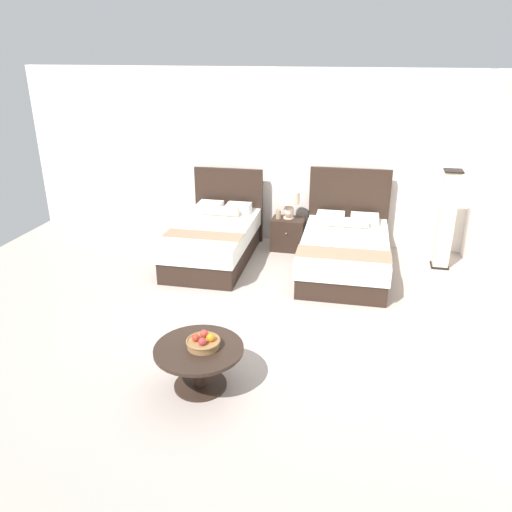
{
  "coord_description": "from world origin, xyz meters",
  "views": [
    {
      "loc": [
        1.24,
        -5.29,
        3.11
      ],
      "look_at": [
        -0.06,
        0.5,
        0.64
      ],
      "focal_mm": 35.3,
      "sensor_mm": 36.0,
      "label": 1
    }
  ],
  "objects_px": {
    "coffee_table": "(199,358)",
    "nightstand": "(288,234)",
    "table_lamp": "(289,201)",
    "floor_lamp_corner": "(446,220)",
    "bed_near_corner": "(344,251)",
    "vase": "(278,214)",
    "fruit_bowl": "(203,342)",
    "bed_near_window": "(214,239)"
  },
  "relations": [
    {
      "from": "fruit_bowl",
      "to": "coffee_table",
      "type": "bearing_deg",
      "value": -152.47
    },
    {
      "from": "coffee_table",
      "to": "bed_near_window",
      "type": "bearing_deg",
      "value": 104.49
    },
    {
      "from": "table_lamp",
      "to": "vase",
      "type": "relative_size",
      "value": 3.17
    },
    {
      "from": "table_lamp",
      "to": "bed_near_corner",
      "type": "bearing_deg",
      "value": -35.75
    },
    {
      "from": "bed_near_window",
      "to": "bed_near_corner",
      "type": "xyz_separation_m",
      "value": [
        2.01,
        0.01,
        -0.02
      ]
    },
    {
      "from": "bed_near_window",
      "to": "table_lamp",
      "type": "xyz_separation_m",
      "value": [
        1.06,
        0.7,
        0.5
      ]
    },
    {
      "from": "bed_near_corner",
      "to": "floor_lamp_corner",
      "type": "height_order",
      "value": "floor_lamp_corner"
    },
    {
      "from": "bed_near_window",
      "to": "bed_near_corner",
      "type": "bearing_deg",
      "value": 0.29
    },
    {
      "from": "bed_near_corner",
      "to": "fruit_bowl",
      "type": "bearing_deg",
      "value": -110.44
    },
    {
      "from": "coffee_table",
      "to": "floor_lamp_corner",
      "type": "bearing_deg",
      "value": 53.87
    },
    {
      "from": "fruit_bowl",
      "to": "table_lamp",
      "type": "bearing_deg",
      "value": 86.93
    },
    {
      "from": "bed_near_window",
      "to": "bed_near_corner",
      "type": "relative_size",
      "value": 0.98
    },
    {
      "from": "bed_near_corner",
      "to": "vase",
      "type": "xyz_separation_m",
      "value": [
        -1.12,
        0.63,
        0.29
      ]
    },
    {
      "from": "nightstand",
      "to": "floor_lamp_corner",
      "type": "bearing_deg",
      "value": -4.76
    },
    {
      "from": "bed_near_corner",
      "to": "nightstand",
      "type": "distance_m",
      "value": 1.17
    },
    {
      "from": "bed_near_window",
      "to": "bed_near_corner",
      "type": "height_order",
      "value": "bed_near_corner"
    },
    {
      "from": "nightstand",
      "to": "coffee_table",
      "type": "distance_m",
      "value": 3.82
    },
    {
      "from": "table_lamp",
      "to": "floor_lamp_corner",
      "type": "relative_size",
      "value": 0.3
    },
    {
      "from": "bed_near_window",
      "to": "nightstand",
      "type": "bearing_deg",
      "value": 32.78
    },
    {
      "from": "table_lamp",
      "to": "floor_lamp_corner",
      "type": "bearing_deg",
      "value": -5.23
    },
    {
      "from": "bed_near_window",
      "to": "coffee_table",
      "type": "xyz_separation_m",
      "value": [
        0.81,
        -3.13,
        -0.01
      ]
    },
    {
      "from": "vase",
      "to": "bed_near_corner",
      "type": "bearing_deg",
      "value": -29.43
    },
    {
      "from": "vase",
      "to": "nightstand",
      "type": "bearing_deg",
      "value": 14.2
    },
    {
      "from": "bed_near_corner",
      "to": "fruit_bowl",
      "type": "distance_m",
      "value": 3.33
    },
    {
      "from": "nightstand",
      "to": "floor_lamp_corner",
      "type": "xyz_separation_m",
      "value": [
        2.39,
        -0.2,
        0.48
      ]
    },
    {
      "from": "bed_near_window",
      "to": "table_lamp",
      "type": "height_order",
      "value": "bed_near_window"
    },
    {
      "from": "bed_near_corner",
      "to": "nightstand",
      "type": "bearing_deg",
      "value": 145.04
    },
    {
      "from": "coffee_table",
      "to": "floor_lamp_corner",
      "type": "height_order",
      "value": "floor_lamp_corner"
    },
    {
      "from": "table_lamp",
      "to": "coffee_table",
      "type": "bearing_deg",
      "value": -93.68
    },
    {
      "from": "coffee_table",
      "to": "fruit_bowl",
      "type": "bearing_deg",
      "value": 27.53
    },
    {
      "from": "table_lamp",
      "to": "fruit_bowl",
      "type": "relative_size",
      "value": 1.35
    },
    {
      "from": "coffee_table",
      "to": "fruit_bowl",
      "type": "xyz_separation_m",
      "value": [
        0.04,
        0.02,
        0.18
      ]
    },
    {
      "from": "bed_near_corner",
      "to": "table_lamp",
      "type": "height_order",
      "value": "bed_near_corner"
    },
    {
      "from": "nightstand",
      "to": "coffee_table",
      "type": "bearing_deg",
      "value": -93.7
    },
    {
      "from": "vase",
      "to": "fruit_bowl",
      "type": "distance_m",
      "value": 3.75
    },
    {
      "from": "vase",
      "to": "coffee_table",
      "type": "distance_m",
      "value": 3.78
    },
    {
      "from": "coffee_table",
      "to": "nightstand",
      "type": "bearing_deg",
      "value": 86.3
    },
    {
      "from": "nightstand",
      "to": "fruit_bowl",
      "type": "bearing_deg",
      "value": -93.08
    },
    {
      "from": "coffee_table",
      "to": "fruit_bowl",
      "type": "height_order",
      "value": "fruit_bowl"
    },
    {
      "from": "bed_near_corner",
      "to": "coffee_table",
      "type": "height_order",
      "value": "bed_near_corner"
    },
    {
      "from": "bed_near_window",
      "to": "coffee_table",
      "type": "distance_m",
      "value": 3.23
    },
    {
      "from": "fruit_bowl",
      "to": "floor_lamp_corner",
      "type": "height_order",
      "value": "floor_lamp_corner"
    }
  ]
}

